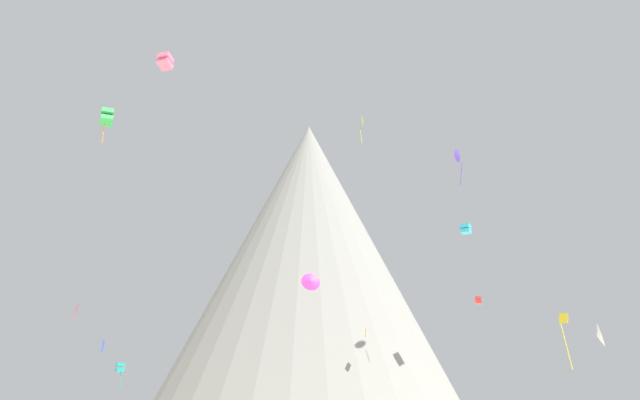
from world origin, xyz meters
The scene contains 14 objects.
rock_massif centered at (10.46, 83.37, 26.99)m, with size 75.18×74.63×59.53m.
kite_white_low centered at (22.47, 18.07, 10.70)m, with size 1.59×2.04×1.96m.
kite_yellow_low centered at (24.06, 25.99, 12.57)m, with size 0.69×0.74×5.43m.
kite_blue_low centered at (-20.99, 46.56, 12.48)m, with size 0.18×1.04×1.55m.
kite_orange_mid centered at (12.18, 56.67, 16.42)m, with size 0.25×1.14×1.39m.
kite_lime_high centered at (8.13, 40.26, 39.82)m, with size 0.55×0.87×3.71m.
kite_red_mid centered at (23.63, 44.49, 18.96)m, with size 1.04×1.01×0.98m.
kite_cyan_high centered at (26.58, 53.54, 31.22)m, with size 1.81×1.82×1.31m.
kite_green_high centered at (-22.07, 37.45, 36.62)m, with size 1.57×1.66×4.14m.
kite_pink_mid centered at (-26.17, 57.04, 18.19)m, with size 1.23×2.51×2.45m.
kite_magenta_mid centered at (2.33, 43.73, 20.30)m, with size 2.32×0.89×2.29m.
kite_indigo_high centered at (24.26, 48.88, 40.43)m, with size 1.59×1.46×5.45m.
kite_teal_low centered at (-19.90, 57.20, 11.25)m, with size 1.22×1.21×3.17m.
kite_rainbow_high centered at (-14.92, 19.33, 33.73)m, with size 1.49×1.53×1.34m.
Camera 1 is at (-11.00, -33.86, 2.21)m, focal length 37.96 mm.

